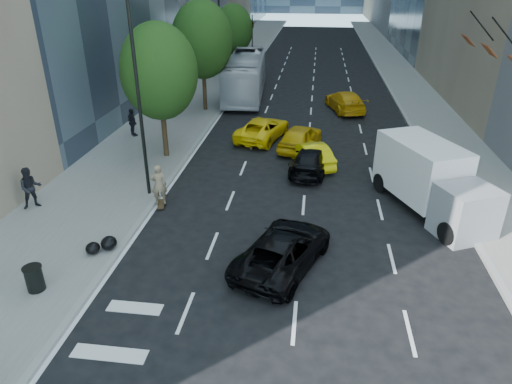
# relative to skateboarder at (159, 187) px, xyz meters

# --- Properties ---
(ground) EXTENTS (160.00, 160.00, 0.00)m
(ground) POSITION_rel_skateboarder_xyz_m (5.60, -3.00, -0.98)
(ground) COLOR black
(ground) RESTS_ON ground
(sidewalk_left) EXTENTS (6.00, 120.00, 0.15)m
(sidewalk_left) POSITION_rel_skateboarder_xyz_m (-3.40, 27.00, -0.91)
(sidewalk_left) COLOR slate
(sidewalk_left) RESTS_ON ground
(sidewalk_right) EXTENTS (4.00, 120.00, 0.15)m
(sidewalk_right) POSITION_rel_skateboarder_xyz_m (15.60, 27.00, -0.91)
(sidewalk_right) COLOR slate
(sidewalk_right) RESTS_ON ground
(lamp_near) EXTENTS (2.13, 0.22, 10.00)m
(lamp_near) POSITION_rel_skateboarder_xyz_m (-0.72, 1.00, 4.83)
(lamp_near) COLOR black
(lamp_near) RESTS_ON sidewalk_left
(lamp_far) EXTENTS (2.13, 0.22, 10.00)m
(lamp_far) POSITION_rel_skateboarder_xyz_m (-0.72, 19.00, 4.83)
(lamp_far) COLOR black
(lamp_far) RESTS_ON sidewalk_left
(tree_near) EXTENTS (4.20, 4.20, 7.46)m
(tree_near) POSITION_rel_skateboarder_xyz_m (-1.60, 6.00, 3.99)
(tree_near) COLOR #332313
(tree_near) RESTS_ON sidewalk_left
(tree_mid) EXTENTS (4.50, 4.50, 7.99)m
(tree_mid) POSITION_rel_skateboarder_xyz_m (-1.60, 16.00, 4.33)
(tree_mid) COLOR #332313
(tree_mid) RESTS_ON sidewalk_left
(tree_far) EXTENTS (3.90, 3.90, 6.92)m
(tree_far) POSITION_rel_skateboarder_xyz_m (-1.60, 29.00, 3.64)
(tree_far) COLOR #332313
(tree_far) RESTS_ON sidewalk_left
(traffic_signal) EXTENTS (2.48, 0.53, 5.20)m
(traffic_signal) POSITION_rel_skateboarder_xyz_m (-0.80, 37.00, 3.25)
(traffic_signal) COLOR black
(traffic_signal) RESTS_ON sidewalk_left
(facade_flags) EXTENTS (1.85, 13.30, 2.05)m
(facade_flags) POSITION_rel_skateboarder_xyz_m (16.24, 7.00, 5.20)
(facade_flags) COLOR black
(facade_flags) RESTS_ON ground
(skateboarder) EXTENTS (0.82, 0.65, 1.96)m
(skateboarder) POSITION_rel_skateboarder_xyz_m (0.00, 0.00, 0.00)
(skateboarder) COLOR #877354
(skateboarder) RESTS_ON ground
(black_sedan_lincoln) EXTENTS (3.94, 5.51, 1.39)m
(black_sedan_lincoln) POSITION_rel_skateboarder_xyz_m (6.01, -4.00, -0.29)
(black_sedan_lincoln) COLOR black
(black_sedan_lincoln) RESTS_ON ground
(black_sedan_mercedes) EXTENTS (2.47, 4.75, 1.32)m
(black_sedan_mercedes) POSITION_rel_skateboarder_xyz_m (6.80, 5.00, -0.32)
(black_sedan_mercedes) COLOR black
(black_sedan_mercedes) RESTS_ON ground
(taxi_a) EXTENTS (2.92, 4.76, 1.51)m
(taxi_a) POSITION_rel_skateboarder_xyz_m (6.10, 8.50, -0.22)
(taxi_a) COLOR #CE9E0A
(taxi_a) RESTS_ON ground
(taxi_b) EXTENTS (2.85, 4.24, 1.32)m
(taxi_b) POSITION_rel_skateboarder_xyz_m (6.80, 6.00, -0.32)
(taxi_b) COLOR yellow
(taxi_b) RESTS_ON ground
(taxi_c) EXTENTS (3.57, 5.46, 1.40)m
(taxi_c) POSITION_rel_skateboarder_xyz_m (3.60, 10.00, -0.28)
(taxi_c) COLOR yellow
(taxi_c) RESTS_ON ground
(taxi_d) EXTENTS (3.38, 5.59, 1.51)m
(taxi_d) POSITION_rel_skateboarder_xyz_m (9.20, 17.50, -0.22)
(taxi_d) COLOR #D6970B
(taxi_d) RESTS_ON ground
(city_bus) EXTENTS (3.83, 12.72, 3.49)m
(city_bus) POSITION_rel_skateboarder_xyz_m (0.80, 21.26, 0.76)
(city_bus) COLOR silver
(city_bus) RESTS_ON ground
(box_truck) EXTENTS (4.63, 6.63, 3.00)m
(box_truck) POSITION_rel_skateboarder_xyz_m (12.19, 1.26, 0.54)
(box_truck) COLOR white
(box_truck) RESTS_ON ground
(pedestrian_a) EXTENTS (1.19, 1.15, 1.93)m
(pedestrian_a) POSITION_rel_skateboarder_xyz_m (-5.60, -1.09, 0.14)
(pedestrian_a) COLOR black
(pedestrian_a) RESTS_ON sidewalk_left
(pedestrian_b) EXTENTS (1.09, 1.07, 1.84)m
(pedestrian_b) POSITION_rel_skateboarder_xyz_m (-4.79, 9.11, 0.09)
(pedestrian_b) COLOR black
(pedestrian_b) RESTS_ON sidewalk_left
(trash_can) EXTENTS (0.58, 0.58, 0.87)m
(trash_can) POSITION_rel_skateboarder_xyz_m (-2.16, -6.69, -0.40)
(trash_can) COLOR black
(trash_can) RESTS_ON sidewalk_left
(garbage_bags) EXTENTS (1.05, 1.01, 0.52)m
(garbage_bags) POSITION_rel_skateboarder_xyz_m (-0.95, -4.12, -0.58)
(garbage_bags) COLOR black
(garbage_bags) RESTS_ON sidewalk_left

